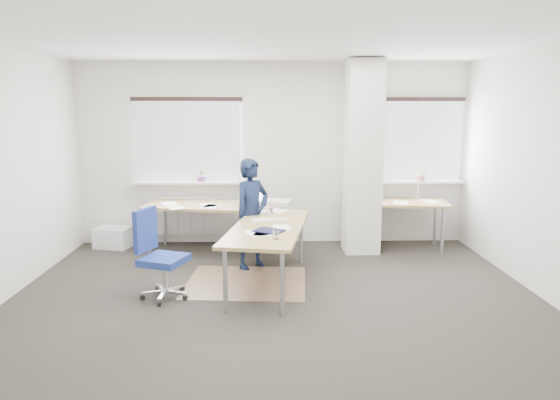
{
  "coord_description": "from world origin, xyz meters",
  "views": [
    {
      "loc": [
        -0.09,
        -5.24,
        2.12
      ],
      "look_at": [
        0.07,
        0.9,
        0.97
      ],
      "focal_mm": 32.0,
      "sensor_mm": 36.0,
      "label": 1
    }
  ],
  "objects_px": {
    "desk_main": "(242,216)",
    "person": "(252,214)",
    "task_chair": "(162,273)",
    "desk_side": "(399,204)"
  },
  "relations": [
    {
      "from": "desk_main",
      "to": "person",
      "type": "xyz_separation_m",
      "value": [
        0.13,
        -0.03,
        0.04
      ]
    },
    {
      "from": "desk_main",
      "to": "task_chair",
      "type": "xyz_separation_m",
      "value": [
        -0.86,
        -1.09,
        -0.41
      ]
    },
    {
      "from": "desk_main",
      "to": "desk_side",
      "type": "xyz_separation_m",
      "value": [
        2.32,
        0.86,
        -0.01
      ]
    },
    {
      "from": "desk_side",
      "to": "task_chair",
      "type": "bearing_deg",
      "value": -141.82
    },
    {
      "from": "desk_main",
      "to": "desk_side",
      "type": "distance_m",
      "value": 2.48
    },
    {
      "from": "desk_side",
      "to": "person",
      "type": "distance_m",
      "value": 2.37
    },
    {
      "from": "task_chair",
      "to": "person",
      "type": "relative_size",
      "value": 0.69
    },
    {
      "from": "person",
      "to": "desk_main",
      "type": "bearing_deg",
      "value": 126.17
    },
    {
      "from": "desk_main",
      "to": "person",
      "type": "relative_size",
      "value": 2.03
    },
    {
      "from": "desk_side",
      "to": "person",
      "type": "bearing_deg",
      "value": -151.33
    }
  ]
}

